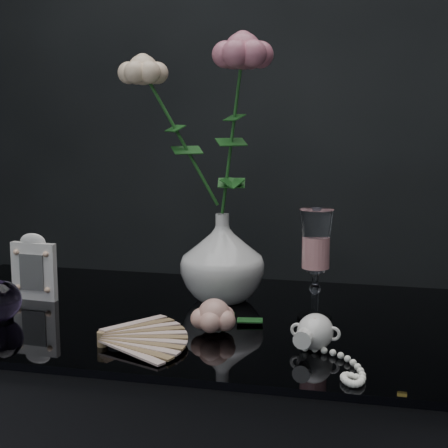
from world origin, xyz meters
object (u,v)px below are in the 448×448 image
(vase, at_px, (222,257))
(paperweight, at_px, (1,300))
(loose_rose, at_px, (214,316))
(pearl_jar, at_px, (315,330))
(wine_glass, at_px, (315,265))
(picture_frame, at_px, (34,267))

(vase, xyz_separation_m, paperweight, (-0.34, -0.21, -0.05))
(loose_rose, height_order, pearl_jar, pearl_jar)
(loose_rose, xyz_separation_m, pearl_jar, (0.17, -0.04, 0.00))
(vase, relative_size, loose_rose, 1.01)
(loose_rose, bearing_deg, paperweight, -157.32)
(vase, height_order, wine_glass, wine_glass)
(wine_glass, xyz_separation_m, paperweight, (-0.53, -0.13, -0.06))
(wine_glass, relative_size, pearl_jar, 0.97)
(vase, height_order, paperweight, vase)
(paperweight, xyz_separation_m, loose_rose, (0.38, 0.02, -0.01))
(loose_rose, bearing_deg, pearl_jar, 6.67)
(wine_glass, relative_size, picture_frame, 1.49)
(picture_frame, xyz_separation_m, paperweight, (0.01, -0.13, -0.03))
(picture_frame, relative_size, pearl_jar, 0.65)
(pearl_jar, bearing_deg, loose_rose, 172.61)
(wine_glass, relative_size, paperweight, 2.80)
(picture_frame, height_order, paperweight, picture_frame)
(wine_glass, distance_m, picture_frame, 0.54)
(wine_glass, height_order, pearl_jar, wine_glass)
(picture_frame, distance_m, paperweight, 0.14)
(vase, relative_size, pearl_jar, 0.84)
(wine_glass, height_order, picture_frame, wine_glass)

